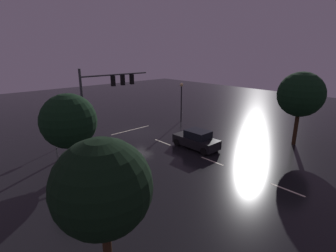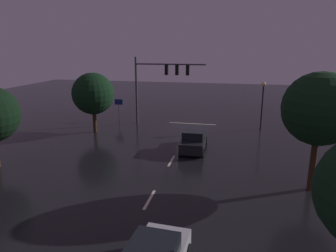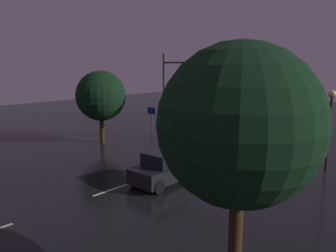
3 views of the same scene
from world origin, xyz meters
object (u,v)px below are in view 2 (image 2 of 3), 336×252
tree_left_far (320,109)px  traffic_signal_assembly (160,77)px  car_approaching (194,140)px  route_sign (119,105)px  tree_right_near (93,94)px  street_lamp_left_kerb (263,96)px

tree_left_far → traffic_signal_assembly: bearing=-47.2°
car_approaching → tree_left_far: tree_left_far is taller
route_sign → tree_left_far: 22.23m
traffic_signal_assembly → car_approaching: 9.64m
traffic_signal_assembly → tree_right_near: 7.01m
car_approaching → route_sign: 12.67m
car_approaching → tree_right_near: (10.04, -3.27, 2.95)m
route_sign → tree_right_near: bearing=83.9°
route_sign → tree_left_far: (-17.04, 13.96, 2.98)m
traffic_signal_assembly → street_lamp_left_kerb: (-10.24, -0.16, -1.64)m
car_approaching → tree_right_near: size_ratio=0.77×
traffic_signal_assembly → car_approaching: (-4.52, 7.40, -4.21)m
tree_right_near → route_sign: bearing=-96.1°
traffic_signal_assembly → street_lamp_left_kerb: 10.37m
tree_right_near → street_lamp_left_kerb: bearing=-164.8°
traffic_signal_assembly → car_approaching: traffic_signal_assembly is taller
traffic_signal_assembly → street_lamp_left_kerb: size_ratio=1.53×
street_lamp_left_kerb → route_sign: (15.22, -0.77, -1.59)m
tree_left_far → route_sign: bearing=-39.3°
traffic_signal_assembly → street_lamp_left_kerb: traffic_signal_assembly is taller
traffic_signal_assembly → car_approaching: bearing=121.4°
car_approaching → tree_left_far: (-7.54, 5.63, 3.96)m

